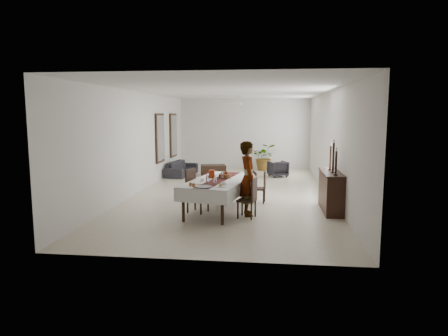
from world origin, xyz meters
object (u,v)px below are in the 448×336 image
Objects in this scene: sofa at (182,168)px; sideboard_body at (331,192)px; dining_table_top at (219,181)px; red_pitcher at (212,174)px; woman at (248,179)px.

sideboard_body is at bearing -128.76° from sofa.
sideboard_body is (2.87, 0.36, -0.29)m from dining_table_top.
sofa is (-2.09, 5.67, -0.65)m from red_pitcher.
red_pitcher is 0.12× the size of woman.
sofa is (-5.20, 5.52, -0.21)m from sideboard_body.
sofa is at bearing 16.79° from woman.
sideboard_body is (2.12, 0.68, -0.42)m from woman.
red_pitcher is at bearing 149.04° from dining_table_top.
sideboard_body is (3.11, 0.15, -0.44)m from red_pitcher.
red_pitcher is at bearing -151.77° from sofa.
dining_table_top is 6.34m from sofa.
sideboard_body is at bearing 18.23° from dining_table_top.
woman is at bearing -28.47° from red_pitcher.
woman reaches higher than sideboard_body.
sideboard_body is 7.59m from sofa.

